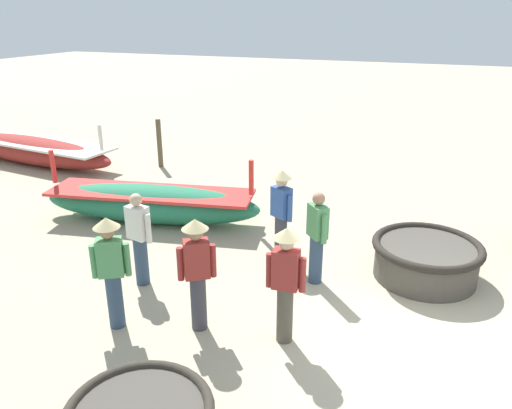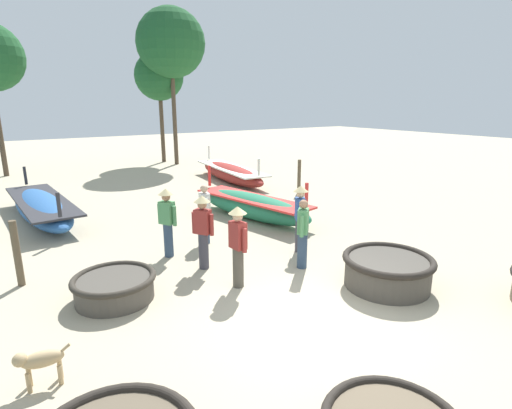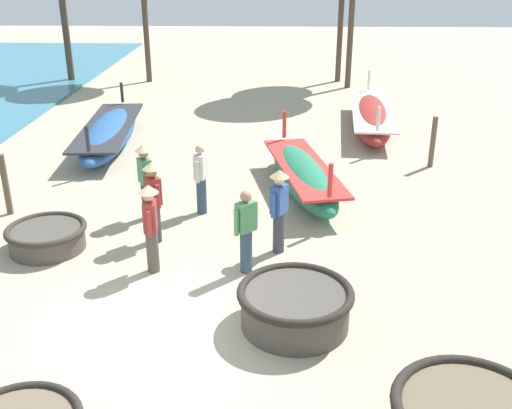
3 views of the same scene
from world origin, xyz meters
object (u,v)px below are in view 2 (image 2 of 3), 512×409
(long_boat_red_hull, at_px, (252,206))
(coracle_center, at_px, (387,270))
(tree_rightmost, at_px, (159,76))
(fisherman_by_coracle, at_px, (205,213))
(tree_leftmost, at_px, (171,43))
(fisherman_hauling, at_px, (303,232))
(mooring_post_mid_beach, at_px, (299,177))
(fisherman_standing_left, at_px, (238,241))
(fisherman_crouching, at_px, (203,227))
(fisherman_with_hat, at_px, (167,218))
(mooring_post_inland, at_px, (17,254))
(long_boat_green_hull, at_px, (42,207))
(dog, at_px, (39,361))
(coracle_weathered, at_px, (114,286))
(fisherman_standing_right, at_px, (300,214))
(long_boat_ochre_hull, at_px, (231,173))

(long_boat_red_hull, bearing_deg, coracle_center, -93.64)
(long_boat_red_hull, relative_size, tree_rightmost, 0.73)
(tree_rightmost, bearing_deg, fisherman_by_coracle, -106.60)
(tree_leftmost, bearing_deg, fisherman_hauling, -102.60)
(mooring_post_mid_beach, height_order, tree_leftmost, tree_leftmost)
(coracle_center, relative_size, fisherman_standing_left, 1.08)
(fisherman_crouching, distance_m, fisherman_with_hat, 1.17)
(long_boat_red_hull, height_order, fisherman_standing_left, fisherman_standing_left)
(fisherman_standing_left, relative_size, fisherman_hauling, 1.06)
(mooring_post_inland, bearing_deg, long_boat_green_hull, 79.79)
(mooring_post_inland, relative_size, tree_leftmost, 0.16)
(dog, xyz_separation_m, mooring_post_inland, (-0.02, 3.56, 0.31))
(coracle_weathered, height_order, fisherman_standing_right, fisherman_standing_right)
(long_boat_red_hull, bearing_deg, fisherman_by_coracle, -150.58)
(fisherman_with_hat, bearing_deg, long_boat_green_hull, 112.62)
(long_boat_ochre_hull, bearing_deg, tree_leftmost, 90.58)
(fisherman_standing_right, height_order, tree_leftmost, tree_leftmost)
(fisherman_crouching, bearing_deg, mooring_post_mid_beach, 35.71)
(fisherman_by_coracle, distance_m, fisherman_crouching, 1.63)
(long_boat_red_hull, xyz_separation_m, mooring_post_mid_beach, (3.51, 1.97, 0.27))
(long_boat_ochre_hull, distance_m, dog, 13.97)
(fisherman_hauling, bearing_deg, coracle_weathered, 168.89)
(fisherman_hauling, height_order, fisherman_crouching, fisherman_crouching)
(fisherman_standing_left, bearing_deg, fisherman_crouching, 98.30)
(fisherman_hauling, relative_size, fisherman_by_coracle, 1.00)
(long_boat_green_hull, xyz_separation_m, long_boat_ochre_hull, (8.06, 2.06, 0.02))
(coracle_center, bearing_deg, fisherman_with_hat, 127.94)
(coracle_weathered, xyz_separation_m, tree_leftmost, (7.48, 15.22, 6.49))
(long_boat_ochre_hull, xyz_separation_m, dog, (-8.96, -10.71, -0.03))
(fisherman_standing_left, distance_m, dog, 3.86)
(long_boat_ochre_hull, xyz_separation_m, tree_rightmost, (-0.36, 7.74, 4.66))
(fisherman_hauling, relative_size, fisherman_with_hat, 0.94)
(tree_leftmost, bearing_deg, fisherman_with_hat, -113.00)
(long_boat_red_hull, relative_size, fisherman_crouching, 2.86)
(tree_rightmost, bearing_deg, long_boat_red_hull, -98.88)
(long_boat_green_hull, relative_size, tree_leftmost, 0.68)
(fisherman_with_hat, height_order, dog, fisherman_with_hat)
(fisherman_standing_left, xyz_separation_m, fisherman_standing_right, (2.26, 0.84, 0.00))
(dog, bearing_deg, long_boat_ochre_hull, 50.08)
(tree_leftmost, bearing_deg, mooring_post_mid_beach, -83.66)
(long_boat_ochre_hull, relative_size, dog, 8.89)
(long_boat_green_hull, distance_m, long_boat_ochre_hull, 8.32)
(long_boat_ochre_hull, distance_m, long_boat_red_hull, 6.18)
(fisherman_with_hat, xyz_separation_m, tree_leftmost, (5.82, 13.71, 5.80))
(long_boat_green_hull, distance_m, fisherman_standing_left, 8.05)
(fisherman_by_coracle, bearing_deg, dog, -138.40)
(long_boat_red_hull, distance_m, fisherman_crouching, 4.12)
(coracle_weathered, relative_size, fisherman_with_hat, 0.92)
(long_boat_red_hull, bearing_deg, mooring_post_mid_beach, 29.36)
(long_boat_ochre_hull, xyz_separation_m, fisherman_with_hat, (-5.88, -7.30, 0.56))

